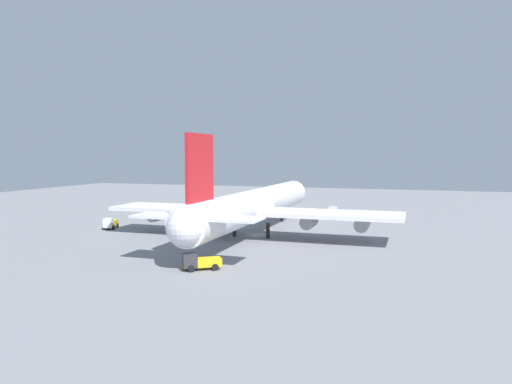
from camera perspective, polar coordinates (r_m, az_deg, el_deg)
The scene contains 7 objects.
ground_plane at distance 92.91m, azimuth -0.00°, elevation -5.10°, with size 260.89×260.89×0.00m, color gray.
cargo_airplane at distance 91.76m, azimuth -0.07°, elevation -1.60°, with size 65.22×54.92×18.41m.
catering_truck at distance 123.11m, azimuth 8.50°, elevation -2.23°, with size 2.67×5.06×2.22m.
cargo_loader at distance 65.70m, azimuth -6.67°, elevation -8.19°, with size 4.47×5.33×2.26m.
pushback_tractor at distance 104.84m, azimuth -16.87°, elevation -3.54°, with size 5.24×3.37×2.40m.
safety_cone_nose at distance 120.52m, azimuth 4.88°, elevation -2.71°, with size 0.53×0.53×0.76m, color orange.
safety_cone_tail at distance 66.48m, azimuth -8.67°, elevation -8.72°, with size 0.53×0.53×0.76m, color orange.
Camera 1 is at (-86.93, -28.86, 15.59)m, focal length 33.77 mm.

